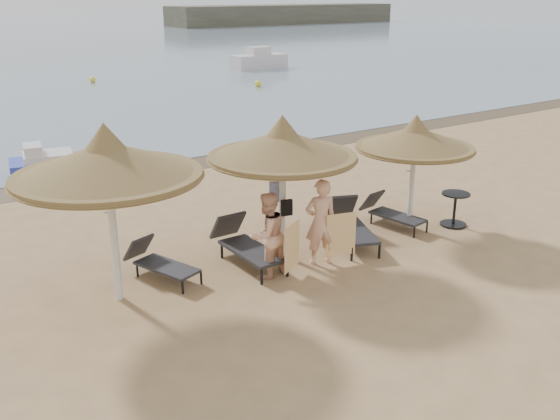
% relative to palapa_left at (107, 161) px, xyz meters
% --- Properties ---
extents(ground, '(160.00, 160.00, 0.00)m').
position_rel_palapa_left_xyz_m(ground, '(3.17, -1.60, -2.63)').
color(ground, '#A88355').
rests_on(ground, ground).
extents(wet_sand_strip, '(200.00, 1.60, 0.01)m').
position_rel_palapa_left_xyz_m(wet_sand_strip, '(3.17, 7.80, -2.63)').
color(wet_sand_strip, brown).
rests_on(wet_sand_strip, ground).
extents(palapa_left, '(3.33, 3.33, 3.30)m').
position_rel_palapa_left_xyz_m(palapa_left, '(0.00, 0.00, 0.00)').
color(palapa_left, silver).
rests_on(palapa_left, ground).
extents(palapa_center, '(3.09, 3.09, 3.06)m').
position_rel_palapa_left_xyz_m(palapa_center, '(3.60, -0.09, -0.19)').
color(palapa_center, silver).
rests_on(palapa_center, ground).
extents(palapa_right, '(2.76, 2.76, 2.74)m').
position_rel_palapa_left_xyz_m(palapa_right, '(7.11, -0.38, -0.45)').
color(palapa_right, silver).
rests_on(palapa_right, ground).
extents(lounger_far_left, '(1.07, 1.76, 0.75)m').
position_rel_palapa_left_xyz_m(lounger_far_left, '(0.99, 0.45, -2.29)').
color(lounger_far_left, black).
rests_on(lounger_far_left, ground).
extents(lounger_near_left, '(0.70, 2.06, 0.92)m').
position_rel_palapa_left_xyz_m(lounger_near_left, '(2.79, 0.11, -2.22)').
color(lounger_near_left, black).
rests_on(lounger_near_left, ground).
extents(lounger_near_right, '(1.40, 2.15, 0.92)m').
position_rel_palapa_left_xyz_m(lounger_near_right, '(5.37, -0.22, -2.22)').
color(lounger_near_right, black).
rests_on(lounger_near_right, ground).
extents(lounger_far_right, '(0.80, 1.74, 0.75)m').
position_rel_palapa_left_xyz_m(lounger_far_right, '(6.82, -0.01, -2.29)').
color(lounger_far_right, black).
rests_on(lounger_far_right, ground).
extents(side_table, '(0.68, 0.68, 0.82)m').
position_rel_palapa_left_xyz_m(side_table, '(8.09, -0.90, -2.25)').
color(side_table, black).
rests_on(side_table, ground).
extents(person_left, '(1.01, 0.74, 2.02)m').
position_rel_palapa_left_xyz_m(person_left, '(2.82, -0.71, -1.62)').
color(person_left, '#E5AB88').
rests_on(person_left, ground).
extents(person_right, '(1.13, 0.91, 2.13)m').
position_rel_palapa_left_xyz_m(person_right, '(4.05, -0.83, -1.57)').
color(person_right, '#E5AB88').
rests_on(person_right, ground).
extents(towel_left, '(0.60, 0.35, 0.95)m').
position_rel_palapa_left_xyz_m(towel_left, '(3.17, -1.06, -1.97)').
color(towel_left, orange).
rests_on(towel_left, ground).
extents(towel_right, '(0.65, 0.19, 0.93)m').
position_rel_palapa_left_xyz_m(towel_right, '(4.40, -1.08, -1.99)').
color(towel_right, orange).
rests_on(towel_right, ground).
extents(bag_patterned, '(0.35, 0.24, 0.43)m').
position_rel_palapa_left_xyz_m(bag_patterned, '(3.60, 0.09, -1.22)').
color(bag_patterned, silver).
rests_on(bag_patterned, ground).
extents(bag_dark, '(0.25, 0.13, 0.34)m').
position_rel_palapa_left_xyz_m(bag_dark, '(3.60, -0.25, -1.48)').
color(bag_dark, black).
rests_on(bag_dark, ground).
extents(pedal_boat, '(2.43, 1.70, 1.04)m').
position_rel_palapa_left_xyz_m(pedal_boat, '(1.12, 8.89, -2.25)').
color(pedal_boat, '#283AB8').
rests_on(pedal_boat, ground).
extents(buoy_mid, '(0.37, 0.37, 0.37)m').
position_rel_palapa_left_xyz_m(buoy_mid, '(8.90, 28.14, -2.45)').
color(buoy_mid, yellow).
rests_on(buoy_mid, ground).
extents(buoy_right, '(0.39, 0.39, 0.39)m').
position_rel_palapa_left_xyz_m(buoy_right, '(16.35, 20.95, -2.44)').
color(buoy_right, yellow).
rests_on(buoy_right, ground).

